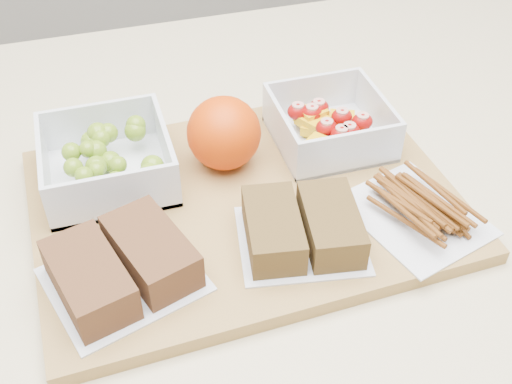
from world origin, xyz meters
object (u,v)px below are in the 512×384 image
cutting_board (245,204)px  pretzel_bag (417,206)px  grape_container (109,160)px  sandwich_bag_left (121,266)px  sandwich_bag_center (302,228)px  fruit_container (329,126)px  orange (224,133)px

cutting_board → pretzel_bag: pretzel_bag is taller
grape_container → sandwich_bag_left: (-0.01, -0.15, -0.00)m
cutting_board → pretzel_bag: 0.17m
pretzel_bag → sandwich_bag_center: bearing=179.7°
fruit_container → pretzel_bag: 0.14m
orange → sandwich_bag_center: 0.14m
fruit_container → orange: orange is taller
orange → grape_container: bearing=174.9°
grape_container → fruit_container: bearing=-1.5°
grape_container → pretzel_bag: grape_container is taller
fruit_container → pretzel_bag: (0.04, -0.14, -0.01)m
pretzel_bag → grape_container: bearing=152.2°
fruit_container → orange: 0.12m
fruit_container → pretzel_bag: fruit_container is taller
fruit_container → cutting_board: bearing=-150.3°
fruit_container → sandwich_bag_center: 0.16m
grape_container → sandwich_bag_left: bearing=-93.1°
grape_container → pretzel_bag: bearing=-27.8°
cutting_board → grape_container: (-0.13, 0.07, 0.03)m
orange → sandwich_bag_left: 0.19m
cutting_board → orange: orange is taller
grape_container → orange: size_ratio=1.64×
sandwich_bag_center → cutting_board: bearing=115.0°
cutting_board → fruit_container: (0.12, 0.07, 0.03)m
grape_container → sandwich_bag_left: 0.15m
orange → sandwich_bag_center: size_ratio=0.59×
fruit_container → orange: size_ratio=1.53×
cutting_board → sandwich_bag_left: size_ratio=2.74×
cutting_board → grape_container: bearing=147.9°
cutting_board → pretzel_bag: bearing=-27.9°
cutting_board → fruit_container: bearing=27.6°
grape_container → orange: bearing=-5.1°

